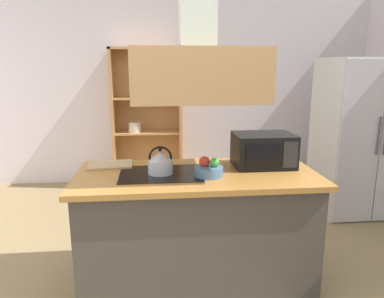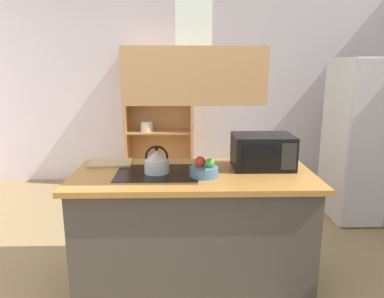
{
  "view_description": "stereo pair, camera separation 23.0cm",
  "coord_description": "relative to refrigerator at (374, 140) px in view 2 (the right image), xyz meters",
  "views": [
    {
      "loc": [
        -0.17,
        -2.28,
        1.69
      ],
      "look_at": [
        0.13,
        0.63,
        1.0
      ],
      "focal_mm": 33.82,
      "sensor_mm": 36.0,
      "label": 1
    },
    {
      "loc": [
        0.06,
        -2.3,
        1.69
      ],
      "look_at": [
        0.13,
        0.63,
        1.0
      ],
      "focal_mm": 33.82,
      "sensor_mm": 36.0,
      "label": 2
    }
  ],
  "objects": [
    {
      "name": "wall_back",
      "position": [
        -2.16,
        1.46,
        0.47
      ],
      "size": [
        6.0,
        0.12,
        2.7
      ],
      "primitive_type": "cube",
      "color": "silver",
      "rests_on": "ground"
    },
    {
      "name": "kitchen_island",
      "position": [
        -2.03,
        -1.26,
        -0.43
      ],
      "size": [
        1.79,
        0.83,
        0.9
      ],
      "color": "#423C37",
      "rests_on": "ground"
    },
    {
      "name": "range_hood",
      "position": [
        -2.03,
        -1.26,
        0.85
      ],
      "size": [
        0.9,
        0.7,
        1.26
      ],
      "color": "#AF7F4F"
    },
    {
      "name": "refrigerator",
      "position": [
        0.0,
        0.0,
        0.0
      ],
      "size": [
        0.9,
        0.77,
        1.76
      ],
      "color": "#B8BBB7",
      "rests_on": "ground"
    },
    {
      "name": "dish_cabinet",
      "position": [
        -2.44,
        1.24,
        -0.03
      ],
      "size": [
        0.96,
        0.4,
        1.91
      ],
      "color": "tan",
      "rests_on": "ground"
    },
    {
      "name": "kettle",
      "position": [
        -2.3,
        -1.26,
        0.11
      ],
      "size": [
        0.18,
        0.18,
        0.21
      ],
      "color": "#B1BAC7",
      "rests_on": "kitchen_island"
    },
    {
      "name": "cutting_board",
      "position": [
        -2.69,
        -1.0,
        0.03
      ],
      "size": [
        0.35,
        0.26,
        0.02
      ],
      "primitive_type": "cube",
      "rotation": [
        0.0,
        0.0,
        0.06
      ],
      "color": "tan",
      "rests_on": "kitchen_island"
    },
    {
      "name": "microwave",
      "position": [
        -1.49,
        -1.13,
        0.15
      ],
      "size": [
        0.46,
        0.35,
        0.26
      ],
      "color": "black",
      "rests_on": "kitchen_island"
    },
    {
      "name": "fruit_bowl",
      "position": [
        -1.95,
        -1.34,
        0.07
      ],
      "size": [
        0.21,
        0.21,
        0.14
      ],
      "color": "#4C7299",
      "rests_on": "kitchen_island"
    }
  ]
}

